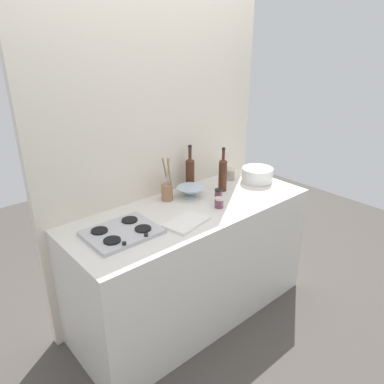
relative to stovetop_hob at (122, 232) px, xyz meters
The scene contains 13 objects.
ground_plane 1.07m from the stovetop_hob, ahead, with size 6.00×6.00×0.00m, color #47423D.
counter_block 0.73m from the stovetop_hob, ahead, with size 1.80×0.70×0.90m, color silver.
backsplash_panel 0.74m from the stovetop_hob, 33.82° to the left, with size 1.90×0.06×2.40m, color beige.
stovetop_hob is the anchor object (origin of this frame).
plate_stack 1.30m from the stovetop_hob, ahead, with size 0.26×0.26×0.12m.
wine_bottle_leftmost 0.83m from the stovetop_hob, 18.94° to the left, with size 0.07×0.07×0.35m.
wine_bottle_mid_left 0.96m from the stovetop_hob, ahead, with size 0.06×0.06×0.34m.
mixing_bowl 0.69m from the stovetop_hob, 12.19° to the left, with size 0.21×0.21×0.08m.
utensil_crock 0.57m from the stovetop_hob, 22.92° to the left, with size 0.08×0.08×0.32m.
condiment_jar_front 0.72m from the stovetop_hob, ahead, with size 0.06×0.06×0.07m.
condiment_jar_rear 0.79m from the stovetop_hob, ahead, with size 0.06×0.06×0.09m.
condiment_jar_spare 1.18m from the stovetop_hob, ahead, with size 0.08×0.08×0.09m.
cutting_board 0.42m from the stovetop_hob, 22.02° to the right, with size 0.29×0.18×0.02m, color silver.
Camera 1 is at (-1.54, -1.77, 2.02)m, focal length 34.82 mm.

